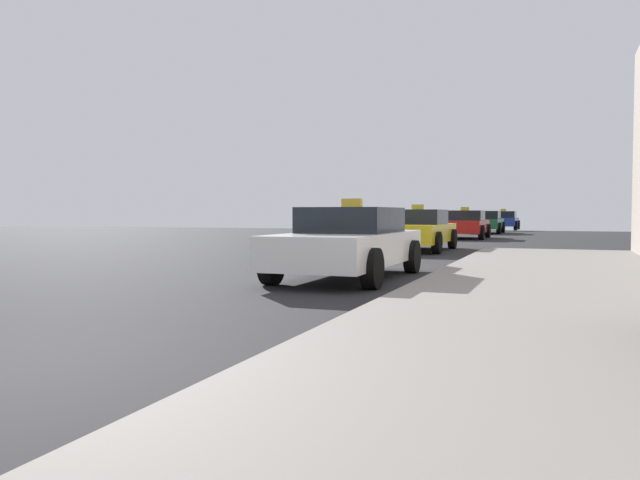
{
  "coord_description": "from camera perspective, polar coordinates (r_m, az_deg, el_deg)",
  "views": [
    {
      "loc": [
        4.03,
        -2.83,
        1.18
      ],
      "look_at": [
        1.92,
        2.72,
        0.92
      ],
      "focal_mm": 35.33,
      "sensor_mm": 36.0,
      "label": 1
    }
  ],
  "objects": [
    {
      "name": "sidewalk",
      "position": [
        3.04,
        19.96,
        -18.92
      ],
      "size": [
        4.0,
        32.0,
        0.15
      ],
      "primitive_type": "cube",
      "color": "gray",
      "rests_on": "ground_plane"
    },
    {
      "name": "car_white",
      "position": [
        11.26,
        2.64,
        -0.2
      ],
      "size": [
        1.92,
        4.37,
        1.43
      ],
      "rotation": [
        0.0,
        0.0,
        3.14
      ],
      "color": "white",
      "rests_on": "ground_plane"
    },
    {
      "name": "car_yellow",
      "position": [
        19.73,
        8.73,
        0.94
      ],
      "size": [
        2.02,
        4.35,
        1.43
      ],
      "rotation": [
        0.0,
        0.0,
        3.14
      ],
      "color": "yellow",
      "rests_on": "ground_plane"
    },
    {
      "name": "car_red",
      "position": [
        29.33,
        12.94,
        1.4
      ],
      "size": [
        2.04,
        4.06,
        1.43
      ],
      "rotation": [
        0.0,
        0.0,
        3.14
      ],
      "color": "red",
      "rests_on": "ground_plane"
    },
    {
      "name": "car_green",
      "position": [
        37.07,
        14.67,
        1.6
      ],
      "size": [
        2.04,
        4.08,
        1.27
      ],
      "rotation": [
        0.0,
        0.0,
        3.14
      ],
      "color": "#196638",
      "rests_on": "ground_plane"
    },
    {
      "name": "car_blue",
      "position": [
        44.7,
        16.24,
        1.73
      ],
      "size": [
        2.06,
        4.4,
        1.43
      ],
      "rotation": [
        0.0,
        0.0,
        3.14
      ],
      "color": "#233899",
      "rests_on": "ground_plane"
    }
  ]
}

